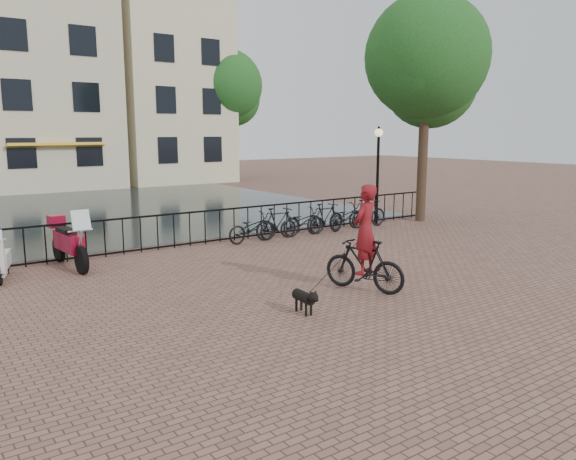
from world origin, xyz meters
TOP-DOWN VIEW (x-y plane):
  - ground at (0.00, 0.00)m, footprint 100.00×100.00m
  - canal_water at (0.00, 17.30)m, footprint 20.00×20.00m
  - railing at (0.00, 8.00)m, footprint 20.00×0.05m
  - canal_house_mid at (0.50, 30.00)m, footprint 8.00×9.50m
  - canal_house_right at (8.50, 30.00)m, footprint 7.00×9.00m
  - tree_near_right at (9.20, 7.30)m, footprint 4.48×4.48m
  - tree_far_right at (12.00, 27.00)m, footprint 4.76×4.76m
  - lamp_post at (7.20, 7.60)m, footprint 0.30×0.30m
  - cyclist at (0.96, 1.56)m, footprint 1.18×2.01m
  - dog at (-1.00, 1.09)m, footprint 0.30×0.76m
  - motorcycle at (-3.60, 7.30)m, footprint 0.67×2.25m
  - scooter at (-5.16, 7.02)m, footprint 0.76×1.42m
  - parked_bike_0 at (1.80, 7.40)m, footprint 1.74×0.68m
  - parked_bike_1 at (2.75, 7.40)m, footprint 1.66×0.47m
  - parked_bike_2 at (3.70, 7.40)m, footprint 1.73×0.65m
  - parked_bike_3 at (4.65, 7.40)m, footprint 1.70×0.63m
  - parked_bike_4 at (5.60, 7.40)m, footprint 1.79×0.85m
  - parked_bike_5 at (6.55, 7.40)m, footprint 1.68×0.52m

SIDE VIEW (x-z plane):
  - ground at x=0.00m, z-range 0.00..0.00m
  - canal_water at x=0.00m, z-range 0.00..0.00m
  - dog at x=-1.00m, z-range 0.00..0.50m
  - parked_bike_0 at x=1.80m, z-range 0.00..0.90m
  - parked_bike_2 at x=3.70m, z-range 0.00..0.90m
  - parked_bike_4 at x=5.60m, z-range 0.00..0.90m
  - parked_bike_1 at x=2.75m, z-range 0.00..1.00m
  - parked_bike_3 at x=4.65m, z-range 0.00..1.00m
  - parked_bike_5 at x=6.55m, z-range 0.00..1.00m
  - railing at x=0.00m, z-range -0.01..1.02m
  - scooter at x=-5.16m, z-range 0.00..1.27m
  - motorcycle at x=-3.60m, z-range 0.00..1.58m
  - cyclist at x=0.96m, z-range -0.32..2.33m
  - lamp_post at x=7.20m, z-range 0.65..4.10m
  - canal_house_mid at x=0.50m, z-range 0.00..11.80m
  - tree_near_right at x=9.20m, z-range 1.85..10.09m
  - tree_far_right at x=12.00m, z-range 1.97..10.73m
  - canal_house_right at x=8.50m, z-range 0.00..13.30m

